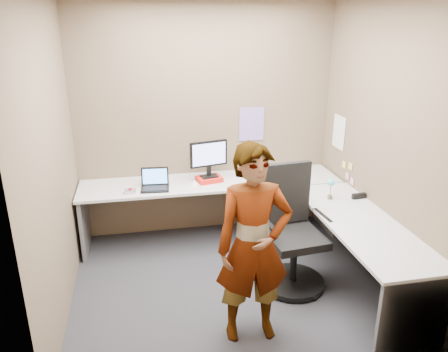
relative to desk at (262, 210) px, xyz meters
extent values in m
plane|color=#232327|center=(-0.44, -0.39, -0.59)|extent=(3.00, 3.00, 0.00)
plane|color=brown|center=(-0.44, 0.91, 0.76)|extent=(3.00, 0.00, 3.00)
plane|color=brown|center=(1.06, -0.39, 0.76)|extent=(0.00, 2.70, 2.70)
plane|color=brown|center=(-1.94, -0.39, 0.76)|extent=(0.00, 2.70, 2.70)
cube|color=#B7B7B7|center=(-0.44, 0.59, 0.13)|extent=(2.96, 0.65, 0.03)
cube|color=#B7B7B7|center=(0.74, -0.71, 0.13)|extent=(0.65, 1.91, 0.03)
cube|color=#59595B|center=(-1.88, 0.59, -0.24)|extent=(0.04, 0.60, 0.70)
cube|color=#59595B|center=(1.00, 0.59, -0.24)|extent=(0.04, 0.60, 0.70)
cube|color=#59595B|center=(0.74, -1.63, -0.24)|extent=(0.60, 0.04, 0.70)
cube|color=red|center=(-0.46, 0.58, 0.17)|extent=(0.31, 0.26, 0.05)
cube|color=black|center=(-0.46, 0.58, 0.20)|extent=(0.21, 0.17, 0.01)
cube|color=black|center=(-0.46, 0.60, 0.27)|extent=(0.05, 0.05, 0.11)
cube|color=black|center=(-0.46, 0.60, 0.47)|extent=(0.44, 0.13, 0.29)
cube|color=#889BEC|center=(-0.46, 0.59, 0.47)|extent=(0.39, 0.09, 0.25)
cube|color=black|center=(-1.08, 0.45, 0.15)|extent=(0.32, 0.24, 0.02)
cube|color=black|center=(-1.07, 0.56, 0.26)|extent=(0.30, 0.09, 0.20)
cube|color=#4B94ED|center=(-1.07, 0.56, 0.26)|extent=(0.27, 0.07, 0.16)
cube|color=#B7B7BC|center=(-1.34, 0.40, 0.16)|extent=(0.12, 0.08, 0.04)
sphere|color=red|center=(-1.34, 0.39, 0.19)|extent=(0.04, 0.04, 0.04)
cone|color=white|center=(-0.64, 0.51, 0.17)|extent=(0.10, 0.10, 0.06)
cube|color=black|center=(0.98, -0.22, 0.17)|extent=(0.15, 0.05, 0.05)
cylinder|color=brown|center=(0.68, -0.17, 0.16)|extent=(0.05, 0.05, 0.04)
cylinder|color=#338C3F|center=(0.68, -0.17, 0.25)|extent=(0.01, 0.01, 0.14)
sphere|color=#45D4F2|center=(0.68, -0.17, 0.32)|extent=(0.07, 0.07, 0.07)
cube|color=#846BB7|center=(0.11, 0.90, 0.71)|extent=(0.30, 0.01, 0.40)
cube|color=white|center=(1.05, 0.51, 0.66)|extent=(0.01, 0.28, 0.38)
cube|color=#F2E059|center=(1.05, 0.16, 0.36)|extent=(0.01, 0.07, 0.07)
cube|color=pink|center=(1.05, 0.21, 0.23)|extent=(0.01, 0.07, 0.07)
cube|color=pink|center=(1.05, 0.09, 0.21)|extent=(0.01, 0.07, 0.07)
cube|color=#F2E059|center=(1.05, 0.31, 0.33)|extent=(0.01, 0.07, 0.07)
cylinder|color=black|center=(0.17, -0.55, -0.54)|extent=(0.62, 0.62, 0.04)
cylinder|color=black|center=(0.17, -0.55, -0.30)|extent=(0.07, 0.07, 0.45)
cube|color=black|center=(0.17, -0.55, -0.06)|extent=(0.56, 0.56, 0.08)
cube|color=black|center=(0.15, -0.30, 0.30)|extent=(0.49, 0.11, 0.61)
cube|color=black|center=(-0.10, -0.58, 0.12)|extent=(0.08, 0.34, 0.03)
cube|color=black|center=(0.45, -0.52, 0.12)|extent=(0.08, 0.34, 0.03)
imported|color=#999399|center=(-0.39, -1.13, 0.24)|extent=(0.61, 0.40, 1.65)
camera|label=1|loc=(-1.21, -4.03, 1.91)|focal=35.00mm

